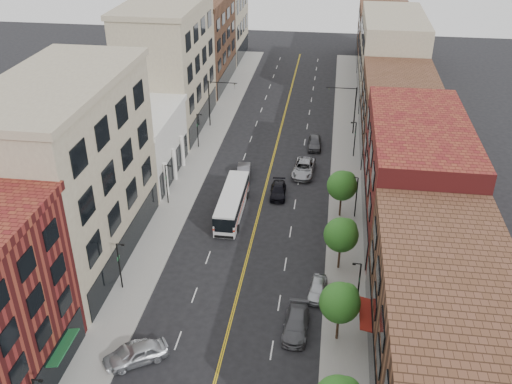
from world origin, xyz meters
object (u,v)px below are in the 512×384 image
at_px(car_parked_mid, 296,324).
at_px(car_lane_a, 278,191).
at_px(car_lane_c, 315,142).
at_px(car_angle_b, 128,355).
at_px(car_lane_b, 304,168).
at_px(car_angle_a, 138,353).
at_px(car_parked_far, 317,289).
at_px(city_bus, 232,202).
at_px(car_lane_behind, 244,170).

distance_m(car_parked_mid, car_lane_a, 23.60).
bearing_deg(car_parked_mid, car_lane_c, 92.21).
height_order(car_angle_b, car_lane_b, car_lane_b).
height_order(car_parked_mid, car_lane_b, car_lane_b).
height_order(car_parked_mid, car_lane_c, car_lane_c).
height_order(car_angle_a, car_parked_far, car_angle_a).
bearing_deg(city_bus, car_lane_c, 65.94).
distance_m(city_bus, car_angle_a, 23.78).
bearing_deg(car_lane_behind, car_parked_mid, 100.87).
bearing_deg(car_lane_b, car_parked_mid, -83.75).
xyz_separation_m(car_lane_behind, car_lane_b, (7.68, 1.55, 0.06)).
bearing_deg(car_lane_c, car_angle_a, -107.65).
bearing_deg(car_angle_a, car_lane_c, 131.57).
distance_m(car_parked_mid, car_lane_behind, 29.28).
bearing_deg(car_parked_mid, car_lane_b, 94.30).
distance_m(car_angle_b, car_lane_a, 30.02).
relative_size(car_parked_mid, car_lane_c, 1.09).
bearing_deg(car_lane_b, city_bus, -120.19).
xyz_separation_m(car_angle_b, car_lane_behind, (4.21, 33.19, 0.12)).
xyz_separation_m(car_lane_behind, car_lane_a, (4.98, -4.62, -0.10)).
bearing_deg(car_angle_a, car_parked_far, 93.82).
bearing_deg(city_bus, car_lane_a, 45.68).
distance_m(car_parked_far, car_lane_c, 32.74).
bearing_deg(car_lane_behind, car_lane_b, -175.62).
height_order(city_bus, car_lane_b, city_bus).
height_order(car_lane_behind, car_lane_b, car_lane_b).
distance_m(city_bus, car_parked_mid, 20.28).
distance_m(city_bus, car_lane_behind, 9.67).
bearing_deg(car_lane_c, car_lane_b, -98.91).
height_order(car_parked_far, car_lane_c, car_lane_c).
relative_size(city_bus, car_lane_a, 2.38).
bearing_deg(car_lane_a, car_parked_mid, -83.29).
xyz_separation_m(car_parked_mid, car_lane_behind, (-8.99, 27.87, 0.02)).
xyz_separation_m(car_parked_mid, car_lane_c, (-0.30, 37.78, 0.05)).
xyz_separation_m(car_parked_far, car_lane_c, (-1.90, 32.69, 0.12)).
xyz_separation_m(car_lane_behind, car_lane_c, (8.69, 9.91, 0.03)).
xyz_separation_m(car_lane_b, car_lane_c, (1.01, 8.36, -0.02)).
bearing_deg(car_lane_b, car_lane_behind, -164.91).
relative_size(car_angle_a, car_parked_far, 1.20).
bearing_deg(city_bus, car_angle_a, -99.02).
height_order(city_bus, car_lane_behind, city_bus).
relative_size(car_angle_a, car_parked_mid, 0.94).
xyz_separation_m(car_angle_a, car_angle_b, (-0.87, -0.06, -0.18)).
xyz_separation_m(city_bus, car_lane_behind, (-0.18, 9.63, -0.87)).
xyz_separation_m(car_parked_far, car_lane_b, (-2.91, 24.32, 0.14)).
distance_m(car_angle_a, car_parked_mid, 13.40).
distance_m(car_angle_b, car_parked_far, 18.10).
bearing_deg(car_lane_behind, car_lane_a, 130.17).
xyz_separation_m(car_angle_a, car_lane_b, (11.02, 34.68, 0.00)).
bearing_deg(car_parked_far, car_lane_c, 98.56).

